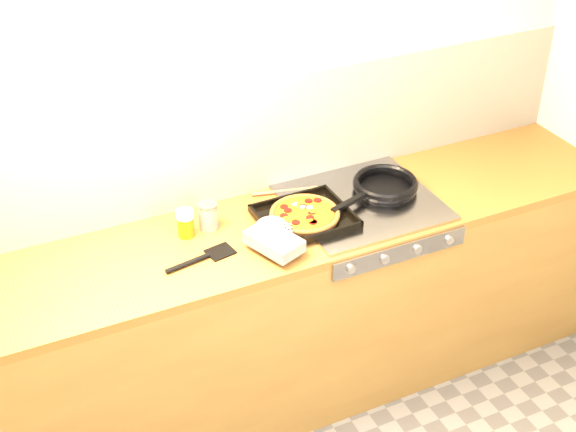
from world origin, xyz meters
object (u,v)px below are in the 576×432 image
pizza_on_tray (295,221)px  juice_glass (186,223)px  tomato_can (208,216)px  frying_pan (384,186)px

pizza_on_tray → juice_glass: size_ratio=4.16×
tomato_can → juice_glass: 0.10m
tomato_can → pizza_on_tray: bearing=-27.8°
pizza_on_tray → juice_glass: (-0.40, 0.15, 0.02)m
frying_pan → tomato_can: tomato_can is taller
tomato_can → frying_pan: bearing=-5.8°
pizza_on_tray → tomato_can: (-0.31, 0.16, 0.01)m
frying_pan → pizza_on_tray: bearing=-169.6°
tomato_can → juice_glass: bearing=-171.9°
pizza_on_tray → frying_pan: 0.46m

